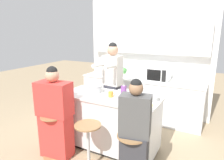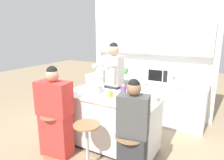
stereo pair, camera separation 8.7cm
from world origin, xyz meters
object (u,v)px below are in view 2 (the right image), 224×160
person_cooking (113,87)px  person_wrapped_blanket (55,115)px  fruit_bowl (152,98)px  potted_plant (125,72)px  microwave (160,74)px  bar_stool_leftmost (54,133)px  person_seated_near (133,139)px  banana_bunch (148,104)px  coffee_cup_near (111,94)px  bar_stool_rightmost (129,158)px  kitchen_island (110,122)px  cooking_pot (95,89)px  juice_carton (123,92)px  bar_stool_center (87,145)px

person_cooking → person_wrapped_blanket: bearing=-100.9°
fruit_bowl → potted_plant: (-1.10, 1.33, 0.08)m
person_wrapped_blanket → microwave: size_ratio=3.15×
bar_stool_leftmost → person_cooking: 1.37m
person_seated_near → banana_bunch: bearing=77.7°
coffee_cup_near → microwave: bearing=76.4°
person_seated_near → person_cooking: bearing=117.8°
bar_stool_rightmost → person_seated_near: size_ratio=0.49×
kitchen_island → cooking_pot: cooking_pot is taller
person_seated_near → microwave: bearing=87.2°
person_seated_near → juice_carton: (-0.42, 0.58, 0.38)m
kitchen_island → potted_plant: 1.63m
coffee_cup_near → bar_stool_center: bearing=-93.6°
fruit_bowl → juice_carton: (-0.41, -0.15, 0.07)m
person_wrapped_blanket → juice_carton: bearing=27.0°
bar_stool_leftmost → potted_plant: 2.21m
bar_stool_leftmost → cooking_pot: size_ratio=1.97×
banana_bunch → juice_carton: size_ratio=0.65×
kitchen_island → bar_stool_rightmost: (0.65, -0.62, -0.09)m
bar_stool_rightmost → fruit_bowl: size_ratio=3.24×
bar_stool_center → person_cooking: (-0.26, 1.21, 0.51)m
microwave → banana_bunch: bearing=-79.1°
bar_stool_center → bar_stool_rightmost: 0.65m
kitchen_island → person_wrapped_blanket: size_ratio=1.12×
kitchen_island → person_cooking: size_ratio=0.93×
bar_stool_center → person_wrapped_blanket: (-0.63, 0.04, 0.30)m
person_seated_near → potted_plant: 2.37m
person_cooking → cooking_pot: person_cooking is taller
person_cooking → kitchen_island: bearing=-58.9°
bar_stool_rightmost → coffee_cup_near: coffee_cup_near is taller
person_wrapped_blanket → juice_carton: 1.11m
kitchen_island → microwave: bearing=74.6°
fruit_bowl → banana_bunch: (0.02, -0.24, -0.01)m
coffee_cup_near → potted_plant: size_ratio=0.53×
coffee_cup_near → banana_bunch: bearing=-5.9°
person_wrapped_blanket → microwave: 2.30m
bar_stool_leftmost → bar_stool_center: (0.65, -0.00, 0.00)m
juice_carton → potted_plant: (-0.68, 1.48, 0.00)m
bar_stool_leftmost → bar_stool_rightmost: bearing=0.5°
bar_stool_rightmost → person_wrapped_blanket: person_wrapped_blanket is taller
person_cooking → person_wrapped_blanket: (-0.38, -1.17, -0.21)m
bar_stool_center → banana_bunch: banana_bunch is taller
bar_stool_rightmost → bar_stool_center: bearing=-178.6°
person_wrapped_blanket → coffee_cup_near: 0.92m
juice_carton → microwave: 1.45m
bar_stool_rightmost → juice_carton: 0.97m
person_seated_near → kitchen_island: bearing=127.6°
cooking_pot → person_cooking: bearing=81.6°
banana_bunch → juice_carton: bearing=168.2°
kitchen_island → bar_stool_center: kitchen_island is taller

